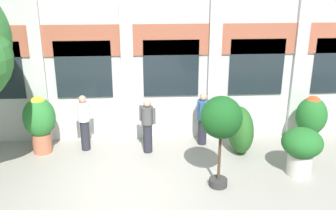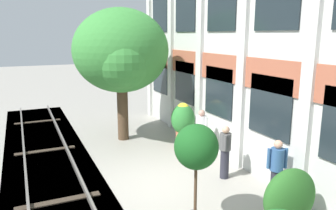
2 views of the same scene
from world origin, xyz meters
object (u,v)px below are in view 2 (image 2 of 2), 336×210
potted_plant_ribbed_drum (183,121)px  topiary_hedge (290,197)px  potted_plant_terracotta_small (196,150)px  resident_watching_tracks (225,150)px  broadleaf_tree (121,53)px  resident_by_doorway (276,168)px  resident_near_plants (201,132)px

potted_plant_ribbed_drum → topiary_hedge: bearing=-2.6°
potted_plant_terracotta_small → resident_watching_tracks: potted_plant_terracotta_small is taller
topiary_hedge → resident_watching_tracks: bearing=178.0°
broadleaf_tree → resident_watching_tracks: bearing=18.7°
broadleaf_tree → resident_by_doorway: (6.48, 2.09, -2.62)m
broadleaf_tree → topiary_hedge: bearing=11.7°
potted_plant_terracotta_small → potted_plant_ribbed_drum: (-4.76, 2.12, -0.74)m
resident_watching_tracks → topiary_hedge: 2.67m
resident_by_doorway → topiary_hedge: (1.02, -0.54, -0.20)m
resident_near_plants → potted_plant_terracotta_small: bearing=43.0°
resident_near_plants → resident_watching_tracks: bearing=67.0°
potted_plant_ribbed_drum → topiary_hedge: (5.71, -0.26, -0.34)m
resident_watching_tracks → resident_near_plants: (-1.82, 0.26, 0.04)m
resident_watching_tracks → resident_near_plants: size_ratio=0.96×
potted_plant_terracotta_small → resident_by_doorway: (-0.07, 2.40, -0.88)m
broadleaf_tree → potted_plant_terracotta_small: 6.78m
resident_by_doorway → topiary_hedge: size_ratio=1.18×
broadleaf_tree → resident_watching_tracks: broadleaf_tree is taller
potted_plant_terracotta_small → broadleaf_tree: bearing=177.3°
broadleaf_tree → potted_plant_terracotta_small: broadleaf_tree is taller
potted_plant_ribbed_drum → resident_watching_tracks: (3.05, -0.17, -0.14)m
broadleaf_tree → resident_by_doorway: broadleaf_tree is taller
broadleaf_tree → topiary_hedge: size_ratio=3.80×
potted_plant_ribbed_drum → resident_by_doorway: potted_plant_ribbed_drum is taller
potted_plant_ribbed_drum → topiary_hedge: potted_plant_ribbed_drum is taller
broadleaf_tree → potted_plant_ribbed_drum: bearing=45.4°
potted_plant_ribbed_drum → topiary_hedge: size_ratio=1.24×
resident_by_doorway → resident_near_plants: size_ratio=0.96×
broadleaf_tree → resident_watching_tracks: 5.74m
topiary_hedge → potted_plant_terracotta_small: bearing=-117.1°
topiary_hedge → resident_near_plants: bearing=175.5°
broadleaf_tree → resident_near_plants: broadleaf_tree is taller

